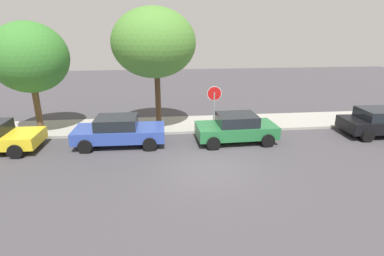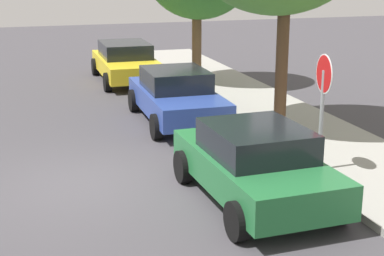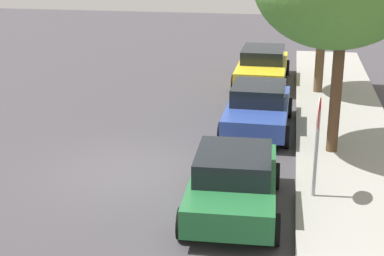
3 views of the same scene
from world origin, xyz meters
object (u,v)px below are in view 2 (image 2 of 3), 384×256
stop_sign (323,94)px  parked_car_green (255,163)px  parked_car_blue (176,96)px  parked_car_yellow (126,61)px

stop_sign → parked_car_green: size_ratio=0.63×
parked_car_green → parked_car_blue: bearing=178.2°
parked_car_yellow → parked_car_green: bearing=0.1°
parked_car_green → parked_car_yellow: 11.64m
parked_car_blue → stop_sign: bearing=17.8°
stop_sign → parked_car_blue: 5.24m
parked_car_green → parked_car_yellow: parked_car_green is taller
parked_car_yellow → stop_sign: bearing=9.3°
stop_sign → parked_car_blue: size_ratio=0.57×
parked_car_green → parked_car_blue: 5.72m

